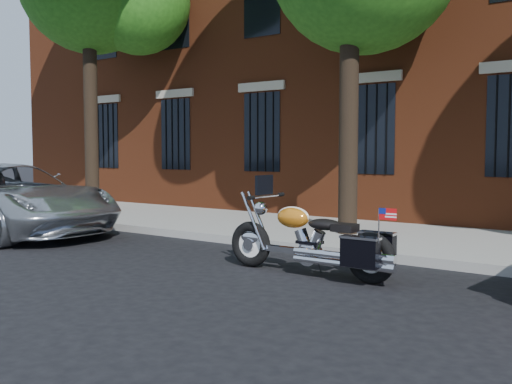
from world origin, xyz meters
The scene contains 6 objects.
ground centered at (0.00, 0.00, 0.00)m, with size 120.00×120.00×0.00m, color black.
curb centered at (0.00, 1.38, 0.07)m, with size 40.00×0.16×0.15m, color gray.
sidewalk centered at (0.00, 3.26, 0.07)m, with size 40.00×3.60×0.15m, color gray.
building centered at (0.00, 10.06, 6.00)m, with size 26.00×10.08×12.00m.
motorcycle centered at (1.53, -0.16, 0.46)m, with size 2.69×0.78×1.36m.
car_silver centered at (-5.61, -0.37, 0.73)m, with size 2.42×5.25×1.46m, color #ACB1B6.
Camera 1 is at (5.34, -6.87, 1.69)m, focal length 40.00 mm.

